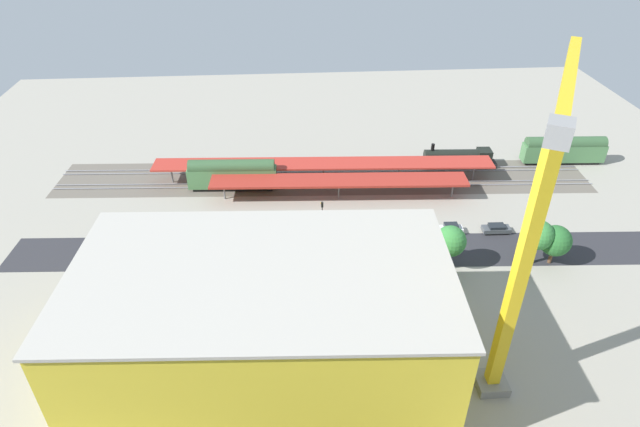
{
  "coord_description": "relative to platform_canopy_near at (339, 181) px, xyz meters",
  "views": [
    {
      "loc": [
        7.4,
        73.9,
        52.47
      ],
      "look_at": [
        2.31,
        3.46,
        6.28
      ],
      "focal_mm": 29.78,
      "sensor_mm": 36.0,
      "label": 1
    }
  ],
  "objects": [
    {
      "name": "freight_coach_far",
      "position": [
        20.07,
        -4.87,
        -0.44
      ],
      "size": [
        17.06,
        3.76,
        6.19
      ],
      "color": "black",
      "rests_on": "ground"
    },
    {
      "name": "street_tree_2",
      "position": [
        -28.36,
        21.9,
        1.68
      ],
      "size": [
        4.66,
        4.66,
        7.75
      ],
      "color": "brown",
      "rests_on": "ground"
    },
    {
      "name": "tower_crane",
      "position": [
        -15.09,
        42.37,
        18.13
      ],
      "size": [
        15.43,
        26.6,
        36.15
      ],
      "color": "gray",
      "rests_on": "ground"
    },
    {
      "name": "parked_car_4",
      "position": [
        5.99,
        13.46,
        -3.01
      ],
      "size": [
        4.03,
        1.85,
        1.56
      ],
      "color": "black",
      "rests_on": "ground"
    },
    {
      "name": "street_tree_5",
      "position": [
        30.67,
        22.46,
        1.38
      ],
      "size": [
        4.49,
        4.49,
        7.37
      ],
      "color": "brown",
      "rests_on": "ground"
    },
    {
      "name": "street_tree_1",
      "position": [
        -14.66,
        22.09,
        1.38
      ],
      "size": [
        4.79,
        4.79,
        7.5
      ],
      "color": "brown",
      "rests_on": "ground"
    },
    {
      "name": "street_tree_3",
      "position": [
        -6.46,
        22.47,
        1.63
      ],
      "size": [
        4.8,
        4.8,
        7.77
      ],
      "color": "brown",
      "rests_on": "ground"
    },
    {
      "name": "passenger_coach",
      "position": [
        -48.36,
        -10.71,
        -0.58
      ],
      "size": [
        17.18,
        3.7,
        5.93
      ],
      "color": "black",
      "rests_on": "ground"
    },
    {
      "name": "parked_car_2",
      "position": [
        -9.25,
        13.58,
        -2.95
      ],
      "size": [
        4.15,
        2.04,
        1.68
      ],
      "color": "black",
      "rests_on": "ground"
    },
    {
      "name": "street_asphalt",
      "position": [
        2.3,
        16.58,
        -3.7
      ],
      "size": [
        105.97,
        14.56,
        0.01
      ],
      "primitive_type": "cube",
      "rotation": [
        0.0,
        0.0,
        -0.05
      ],
      "color": "#2D2D33",
      "rests_on": "ground"
    },
    {
      "name": "parked_car_0",
      "position": [
        -25.7,
        13.31,
        -3.02
      ],
      "size": [
        4.76,
        2.02,
        1.52
      ],
      "color": "black",
      "rests_on": "ground"
    },
    {
      "name": "rail_bed",
      "position": [
        2.3,
        -7.79,
        -3.7
      ],
      "size": [
        106.22,
        19.4,
        0.01
      ],
      "primitive_type": "cube",
      "rotation": [
        0.0,
        0.0,
        -0.05
      ],
      "color": "#665E54",
      "rests_on": "ground"
    },
    {
      "name": "platform_canopy_far",
      "position": [
        2.38,
        -6.66,
        0.13
      ],
      "size": [
        66.64,
        8.6,
        4.04
      ],
      "color": "#B73328",
      "rests_on": "ground"
    },
    {
      "name": "ground_plane",
      "position": [
        2.3,
        11.39,
        -3.71
      ],
      "size": [
        169.03,
        169.03,
        0.0
      ],
      "primitive_type": "plane",
      "color": "#9E998C",
      "rests_on": "ground"
    },
    {
      "name": "construction_building",
      "position": [
        12.87,
        40.41,
        4.06
      ],
      "size": [
        42.8,
        25.56,
        15.52
      ],
      "primitive_type": "cube",
      "rotation": [
        0.0,
        0.0,
        -0.05
      ],
      "color": "yellow",
      "rests_on": "ground"
    },
    {
      "name": "street_tree_0",
      "position": [
        -31.28,
        22.02,
        0.53
      ],
      "size": [
        4.88,
        4.88,
        6.7
      ],
      "color": "brown",
      "rests_on": "ground"
    },
    {
      "name": "platform_canopy_near",
      "position": [
        0.0,
        0.0,
        0.0
      ],
      "size": [
        47.95,
        7.66,
        3.94
      ],
      "color": "#A82D23",
      "rests_on": "ground"
    },
    {
      "name": "box_truck_0",
      "position": [
        14.47,
        21.96,
        -2.0
      ],
      "size": [
        8.75,
        2.79,
        3.53
      ],
      "color": "black",
      "rests_on": "ground"
    },
    {
      "name": "track_rails",
      "position": [
        2.3,
        -7.79,
        -3.53
      ],
      "size": [
        105.5,
        12.97,
        0.12
      ],
      "color": "#9E9EA8",
      "rests_on": "ground"
    },
    {
      "name": "locomotive",
      "position": [
        -26.56,
        -10.71,
        -1.84
      ],
      "size": [
        15.21,
        3.6,
        5.18
      ],
      "color": "black",
      "rests_on": "ground"
    },
    {
      "name": "parked_car_3",
      "position": [
        -2.04,
        13.51,
        -2.96
      ],
      "size": [
        4.63,
        1.98,
        1.68
      ],
      "color": "black",
      "rests_on": "ground"
    },
    {
      "name": "parked_car_1",
      "position": [
        -17.88,
        12.91,
        -2.92
      ],
      "size": [
        4.11,
        1.88,
        1.79
      ],
      "color": "black",
      "rests_on": "ground"
    },
    {
      "name": "street_tree_4",
      "position": [
        -10.96,
        21.86,
        1.43
      ],
      "size": [
        4.44,
        4.44,
        7.38
      ],
      "color": "brown",
      "rests_on": "ground"
    },
    {
      "name": "construction_roof_slab",
      "position": [
        12.87,
        40.41,
        12.02
      ],
      "size": [
        43.43,
        26.19,
        0.4
      ],
      "primitive_type": "cube",
      "rotation": [
        0.0,
        0.0,
        -0.05
      ],
      "color": "#B7B2A8",
      "rests_on": "construction_building"
    },
    {
      "name": "traffic_light",
      "position": [
        4.07,
        12.36,
        0.81
      ],
      "size": [
        0.5,
        0.36,
        6.83
      ],
      "color": "#333333",
      "rests_on": "ground"
    }
  ]
}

